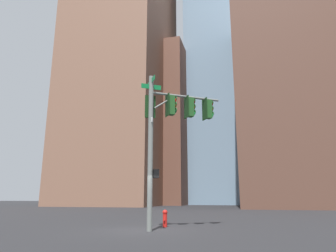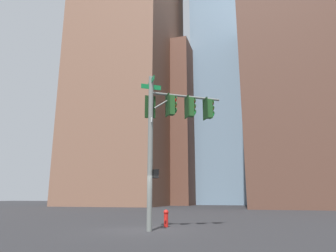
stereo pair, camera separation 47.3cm
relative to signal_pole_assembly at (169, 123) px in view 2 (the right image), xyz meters
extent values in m
plane|color=#262628|center=(0.15, -1.20, -5.16)|extent=(200.00, 200.00, 0.00)
cylinder|color=slate|center=(0.59, -0.78, -1.42)|extent=(0.24, 0.24, 7.48)
cylinder|color=slate|center=(-0.48, 0.79, 1.46)|extent=(2.24, 3.20, 0.12)
cylinder|color=slate|center=(0.20, -0.21, 1.01)|extent=(0.66, 0.90, 0.75)
cube|color=#0F6B33|center=(0.59, -0.78, 2.07)|extent=(0.96, 0.67, 0.24)
cube|color=#0F6B33|center=(0.59, -0.78, 1.77)|extent=(0.61, 0.87, 0.24)
cube|color=white|center=(0.59, -0.78, 0.02)|extent=(0.39, 0.28, 0.24)
cube|color=#1E4C1E|center=(-0.01, 0.09, 0.90)|extent=(0.47, 0.47, 1.00)
cube|color=black|center=(0.10, -0.06, 0.90)|extent=(0.47, 0.34, 1.16)
sphere|color=red|center=(-0.12, 0.26, 1.20)|extent=(0.20, 0.20, 0.20)
cylinder|color=#1E4C1E|center=(-0.16, 0.32, 1.29)|extent=(0.21, 0.16, 0.23)
sphere|color=#4C330A|center=(-0.12, 0.26, 0.90)|extent=(0.20, 0.20, 0.20)
cylinder|color=#1E4C1E|center=(-0.16, 0.32, 0.99)|extent=(0.21, 0.16, 0.23)
sphere|color=#0A3819|center=(-0.12, 0.26, 0.60)|extent=(0.20, 0.20, 0.20)
cylinder|color=#1E4C1E|center=(-0.16, 0.32, 0.69)|extent=(0.21, 0.16, 0.23)
cube|color=#1E4C1E|center=(-0.60, 0.96, 0.90)|extent=(0.47, 0.47, 1.00)
cube|color=black|center=(-0.50, 0.80, 0.90)|extent=(0.47, 0.34, 1.16)
sphere|color=#470A07|center=(-0.72, 1.13, 1.20)|extent=(0.20, 0.20, 0.20)
cylinder|color=#1E4C1E|center=(-0.76, 1.18, 1.29)|extent=(0.21, 0.16, 0.23)
sphere|color=#4C330A|center=(-0.72, 1.13, 0.90)|extent=(0.20, 0.20, 0.20)
cylinder|color=#1E4C1E|center=(-0.76, 1.18, 0.99)|extent=(0.21, 0.16, 0.23)
sphere|color=green|center=(-0.72, 1.13, 0.60)|extent=(0.20, 0.20, 0.20)
cylinder|color=#1E4C1E|center=(-0.76, 1.18, 0.69)|extent=(0.21, 0.16, 0.23)
cube|color=#1E4C1E|center=(-1.20, 1.83, 0.90)|extent=(0.47, 0.47, 1.00)
cube|color=black|center=(-1.09, 1.67, 0.90)|extent=(0.47, 0.34, 1.16)
sphere|color=#470A07|center=(-1.32, 2.00, 1.20)|extent=(0.20, 0.20, 0.20)
cylinder|color=#1E4C1E|center=(-1.35, 2.05, 1.29)|extent=(0.21, 0.16, 0.23)
sphere|color=#4C330A|center=(-1.32, 2.00, 0.90)|extent=(0.20, 0.20, 0.20)
cylinder|color=#1E4C1E|center=(-1.35, 2.05, 0.99)|extent=(0.21, 0.16, 0.23)
sphere|color=green|center=(-1.32, 2.00, 0.60)|extent=(0.20, 0.20, 0.20)
cylinder|color=#1E4C1E|center=(-1.35, 2.05, 0.69)|extent=(0.21, 0.16, 0.23)
cube|color=#1E4C1E|center=(0.32, -0.96, 0.76)|extent=(0.47, 0.47, 1.00)
cube|color=black|center=(0.48, -0.85, 0.76)|extent=(0.34, 0.47, 1.16)
sphere|color=red|center=(0.15, -1.07, 1.06)|extent=(0.20, 0.20, 0.20)
cylinder|color=#1E4C1E|center=(0.10, -1.11, 1.15)|extent=(0.16, 0.21, 0.23)
sphere|color=#4C330A|center=(0.15, -1.07, 0.76)|extent=(0.20, 0.20, 0.20)
cylinder|color=#1E4C1E|center=(0.10, -1.11, 0.85)|extent=(0.16, 0.21, 0.23)
sphere|color=#0A3819|center=(0.15, -1.07, 0.46)|extent=(0.20, 0.20, 0.20)
cylinder|color=#1E4C1E|center=(0.10, -1.11, 0.55)|extent=(0.16, 0.21, 0.23)
cube|color=black|center=(0.43, -0.55, -2.57)|extent=(0.44, 0.41, 0.40)
cube|color=#EA5914|center=(0.36, -0.44, -2.57)|extent=(0.22, 0.16, 0.28)
cylinder|color=red|center=(-1.54, -0.62, -4.84)|extent=(0.22, 0.22, 0.65)
sphere|color=red|center=(-1.54, -0.62, -4.42)|extent=(0.26, 0.26, 0.26)
cylinder|color=red|center=(-1.38, -0.62, -4.80)|extent=(0.10, 0.09, 0.09)
cube|color=#845B47|center=(-41.58, -20.79, 23.67)|extent=(22.96, 18.30, 57.66)
cube|color=brown|center=(-37.13, 11.87, 12.95)|extent=(22.02, 18.59, 36.21)
cube|color=#7A99B2|center=(-58.99, 2.73, 33.84)|extent=(22.85, 23.07, 78.01)
cube|color=brown|center=(-49.89, -15.92, 11.78)|extent=(18.06, 15.45, 33.87)
camera|label=1|loc=(14.30, 3.66, -3.66)|focal=32.37mm
camera|label=2|loc=(14.18, 4.11, -3.66)|focal=32.37mm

